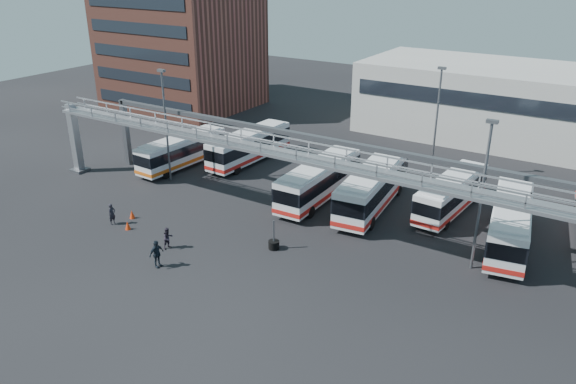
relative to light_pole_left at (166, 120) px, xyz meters
The scene contains 19 objects.
ground 18.78m from the light_pole_left, 26.57° to the right, with size 140.00×140.00×0.00m, color black.
gantry 16.14m from the light_pole_left, ahead, with size 51.40×5.15×7.10m.
apartment_building 28.52m from the light_pole_left, 129.29° to the left, with size 18.00×15.00×16.00m, color brown.
warehouse 41.07m from the light_pole_left, 46.97° to the left, with size 42.00×14.00×8.00m, color #9E9E99.
light_pole_left is the anchor object (origin of this frame).
light_pole_mid 28.02m from the light_pole_left, ahead, with size 0.70×0.35×10.21m.
light_pole_back 24.41m from the light_pole_left, 34.99° to the left, with size 0.70×0.35×10.21m.
bus_1 5.39m from the light_pole_left, 113.55° to the left, with size 2.90×10.22×3.07m.
bus_2 9.38m from the light_pole_left, 66.72° to the left, with size 2.87×10.72×3.23m.
bus_4 14.76m from the light_pole_left, 13.90° to the left, with size 2.75×10.95×3.31m.
bus_5 19.22m from the light_pole_left, 12.84° to the left, with size 3.86×11.75×3.51m.
bus_6 25.32m from the light_pole_left, 16.14° to the left, with size 3.10×10.13×3.03m.
bus_7 29.73m from the light_pole_left, ahead, with size 4.33×11.32×3.36m.
pedestrian_a 10.78m from the light_pole_left, 73.92° to the right, with size 0.62×0.41×1.70m, color black.
pedestrian_b 14.19m from the light_pole_left, 47.30° to the right, with size 0.77×0.60×1.59m, color #261F2B.
pedestrian_d 16.51m from the light_pole_left, 49.81° to the right, with size 1.14×0.47×1.94m, color black.
cone_left 9.91m from the light_pole_left, 67.81° to the right, with size 0.43×0.43×0.68m, color red.
cone_right 11.56m from the light_pole_left, 64.93° to the right, with size 0.42×0.42×0.67m, color red.
tire_stack 17.32m from the light_pole_left, 20.78° to the right, with size 0.78×0.78×2.23m.
Camera 1 is at (19.07, -26.97, 19.35)m, focal length 35.00 mm.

